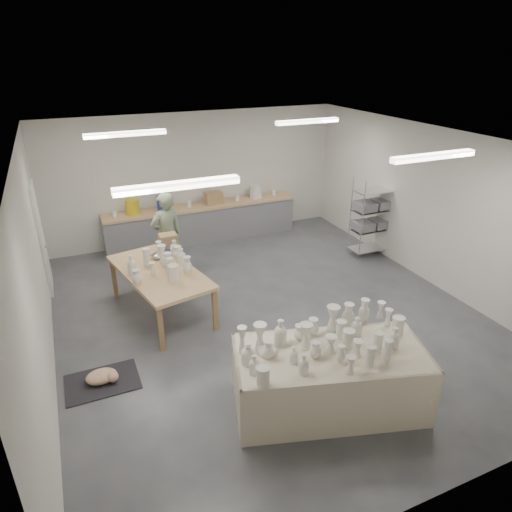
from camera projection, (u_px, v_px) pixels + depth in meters
name	position (u px, v px, depth m)	size (l,w,h in m)	color
room	(260.00, 202.00, 7.26)	(8.00, 8.02, 3.00)	#424449
back_counter	(202.00, 222.00, 10.95)	(4.60, 0.60, 1.24)	tan
wire_shelf	(372.00, 216.00, 10.04)	(0.88, 0.48, 1.80)	silver
drying_table	(328.00, 377.00, 5.86)	(2.64, 1.81, 1.23)	olive
work_table	(162.00, 266.00, 7.91)	(1.52, 2.38, 1.17)	tan
rug	(102.00, 382.00, 6.43)	(1.00, 0.70, 0.02)	black
cat	(103.00, 376.00, 6.38)	(0.48, 0.38, 0.18)	white
potter	(167.00, 235.00, 9.07)	(0.65, 0.43, 1.79)	gray
red_stool	(166.00, 256.00, 9.53)	(0.47, 0.47, 0.36)	red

